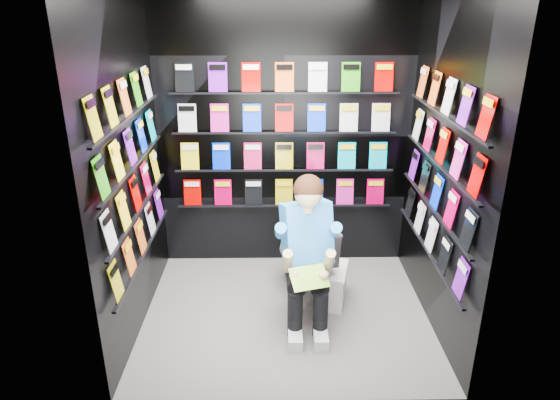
{
  "coord_description": "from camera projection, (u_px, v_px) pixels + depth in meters",
  "views": [
    {
      "loc": [
        -0.1,
        -3.6,
        2.51
      ],
      "look_at": [
        -0.05,
        0.15,
        1.0
      ],
      "focal_mm": 32.0,
      "sensor_mm": 36.0,
      "label": 1
    }
  ],
  "objects": [
    {
      "name": "longbox",
      "position": [
        332.0,
        287.0,
        4.41
      ],
      "size": [
        0.3,
        0.44,
        0.3
      ],
      "primitive_type": "cube",
      "rotation": [
        0.0,
        0.0,
        -0.22
      ],
      "color": "silver",
      "rests_on": "floor"
    },
    {
      "name": "toilet",
      "position": [
        303.0,
        256.0,
        4.48
      ],
      "size": [
        0.61,
        0.84,
        0.73
      ],
      "primitive_type": "imported",
      "rotation": [
        0.0,
        0.0,
        3.43
      ],
      "color": "white",
      "rests_on": "floor"
    },
    {
      "name": "comics_back",
      "position": [
        284.0,
        137.0,
        4.69
      ],
      "size": [
        2.1,
        0.06,
        1.37
      ],
      "primitive_type": null,
      "color": "#B90200",
      "rests_on": "wall_back"
    },
    {
      "name": "reader",
      "position": [
        307.0,
        234.0,
        3.98
      ],
      "size": [
        0.71,
        0.87,
        1.4
      ],
      "primitive_type": null,
      "rotation": [
        0.0,
        0.0,
        0.29
      ],
      "color": "#2F7ED5",
      "rests_on": "toilet"
    },
    {
      "name": "wall_back",
      "position": [
        284.0,
        137.0,
        4.72
      ],
      "size": [
        2.4,
        0.04,
        2.6
      ],
      "primitive_type": "cube",
      "color": "black",
      "rests_on": "floor"
    },
    {
      "name": "floor",
      "position": [
        286.0,
        314.0,
        4.28
      ],
      "size": [
        2.4,
        2.4,
        0.0
      ],
      "primitive_type": "plane",
      "color": "#5E5E5C",
      "rests_on": "ground"
    },
    {
      "name": "wall_right",
      "position": [
        444.0,
        170.0,
        3.81
      ],
      "size": [
        0.04,
        2.0,
        2.6
      ],
      "primitive_type": "cube",
      "color": "black",
      "rests_on": "floor"
    },
    {
      "name": "comics_right",
      "position": [
        440.0,
        169.0,
        3.81
      ],
      "size": [
        0.06,
        1.7,
        1.37
      ],
      "primitive_type": null,
      "color": "#B90200",
      "rests_on": "wall_right"
    },
    {
      "name": "held_comic",
      "position": [
        309.0,
        278.0,
        3.72
      ],
      "size": [
        0.32,
        0.24,
        0.12
      ],
      "primitive_type": "cube",
      "rotation": [
        -0.96,
        0.0,
        0.29
      ],
      "color": "green",
      "rests_on": "reader"
    },
    {
      "name": "wall_front",
      "position": [
        292.0,
        226.0,
        2.87
      ],
      "size": [
        2.4,
        0.04,
        2.6
      ],
      "primitive_type": "cube",
      "color": "black",
      "rests_on": "floor"
    },
    {
      "name": "longbox_lid",
      "position": [
        333.0,
        270.0,
        4.35
      ],
      "size": [
        0.33,
        0.46,
        0.03
      ],
      "primitive_type": "cube",
      "rotation": [
        0.0,
        0.0,
        -0.22
      ],
      "color": "silver",
      "rests_on": "longbox"
    },
    {
      "name": "comics_left",
      "position": [
        133.0,
        171.0,
        3.78
      ],
      "size": [
        0.06,
        1.7,
        1.37
      ],
      "primitive_type": null,
      "color": "#B90200",
      "rests_on": "wall_left"
    },
    {
      "name": "wall_left",
      "position": [
        129.0,
        171.0,
        3.78
      ],
      "size": [
        0.04,
        2.0,
        2.6
      ],
      "primitive_type": "cube",
      "color": "black",
      "rests_on": "floor"
    }
  ]
}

